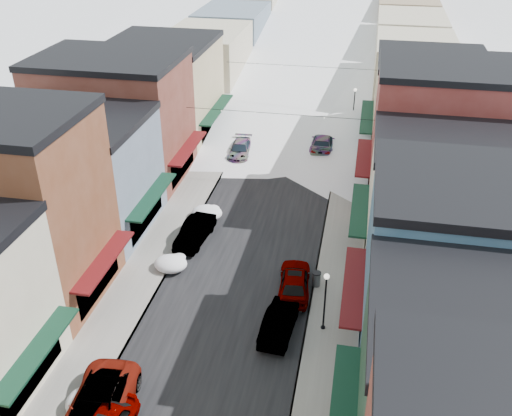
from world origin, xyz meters
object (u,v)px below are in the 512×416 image
at_px(streetlamp_near, 325,295).
at_px(car_dark_hatch, 195,232).
at_px(car_green_sedan, 280,321).
at_px(trash_can, 316,279).
at_px(car_white_suv, 97,409).

bearing_deg(streetlamp_near, car_dark_hatch, 142.24).
relative_size(car_dark_hatch, car_green_sedan, 1.02).
height_order(trash_can, streetlamp_near, streetlamp_near).
relative_size(car_dark_hatch, trash_can, 4.69).
distance_m(car_white_suv, streetlamp_near, 13.74).
xyz_separation_m(car_white_suv, streetlamp_near, (10.35, 8.86, 1.80)).
bearing_deg(streetlamp_near, car_green_sedan, -166.10).
bearing_deg(streetlamp_near, trash_can, 101.63).
xyz_separation_m(car_white_suv, trash_can, (9.50, 12.98, -0.19)).
bearing_deg(car_white_suv, streetlamp_near, 36.20).
xyz_separation_m(car_white_suv, car_dark_hatch, (0.00, 16.87, -0.08)).
distance_m(trash_can, streetlamp_near, 4.66).
height_order(car_white_suv, trash_can, car_white_suv).
relative_size(car_white_suv, trash_can, 6.08).
distance_m(car_white_suv, car_dark_hatch, 16.87).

